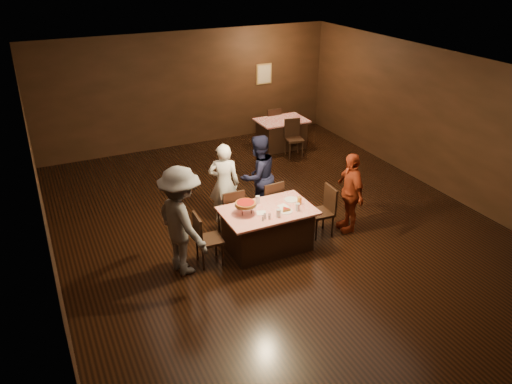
% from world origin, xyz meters
% --- Properties ---
extents(room, '(10.00, 10.04, 3.02)m').
position_xyz_m(room, '(0.00, 0.01, 2.14)').
color(room, black).
rests_on(room, ground).
extents(main_table, '(1.60, 1.00, 0.77)m').
position_xyz_m(main_table, '(-0.49, -0.64, 0.39)').
color(main_table, red).
rests_on(main_table, ground).
extents(back_table, '(1.30, 0.90, 0.77)m').
position_xyz_m(back_table, '(2.09, 3.68, 0.39)').
color(back_table, '#A30A16').
rests_on(back_table, ground).
extents(chair_far_left, '(0.42, 0.42, 0.95)m').
position_xyz_m(chair_far_left, '(-0.89, 0.11, 0.47)').
color(chair_far_left, black).
rests_on(chair_far_left, ground).
extents(chair_far_right, '(0.45, 0.45, 0.95)m').
position_xyz_m(chair_far_right, '(-0.09, 0.11, 0.47)').
color(chair_far_right, black).
rests_on(chair_far_right, ground).
extents(chair_end_left, '(0.44, 0.44, 0.95)m').
position_xyz_m(chair_end_left, '(-1.59, -0.64, 0.47)').
color(chair_end_left, black).
rests_on(chair_end_left, ground).
extents(chair_end_right, '(0.44, 0.44, 0.95)m').
position_xyz_m(chair_end_right, '(0.61, -0.64, 0.47)').
color(chair_end_right, black).
rests_on(chair_end_right, ground).
extents(chair_back_near, '(0.48, 0.48, 0.95)m').
position_xyz_m(chair_back_near, '(2.09, 2.98, 0.47)').
color(chair_back_near, black).
rests_on(chair_back_near, ground).
extents(chair_back_far, '(0.42, 0.42, 0.95)m').
position_xyz_m(chair_back_far, '(2.09, 4.28, 0.47)').
color(chair_back_far, black).
rests_on(chair_back_far, ground).
extents(diner_white_jacket, '(0.70, 0.60, 1.62)m').
position_xyz_m(diner_white_jacket, '(-0.81, 0.60, 0.81)').
color(diner_white_jacket, white).
rests_on(diner_white_jacket, ground).
extents(diner_navy_hoodie, '(0.95, 0.83, 1.67)m').
position_xyz_m(diner_navy_hoodie, '(-0.09, 0.58, 0.84)').
color(diner_navy_hoodie, black).
rests_on(diner_navy_hoodie, ground).
extents(diner_grey_knit, '(0.96, 1.33, 1.86)m').
position_xyz_m(diner_grey_knit, '(-2.05, -0.65, 0.93)').
color(diner_grey_knit, slate).
rests_on(diner_grey_knit, ground).
extents(diner_red_shirt, '(0.52, 0.96, 1.55)m').
position_xyz_m(diner_red_shirt, '(1.19, -0.69, 0.78)').
color(diner_red_shirt, maroon).
rests_on(diner_red_shirt, ground).
extents(pizza_stand, '(0.38, 0.38, 0.22)m').
position_xyz_m(pizza_stand, '(-0.89, -0.59, 0.95)').
color(pizza_stand, black).
rests_on(pizza_stand, main_table).
extents(plate_with_slice, '(0.25, 0.25, 0.06)m').
position_xyz_m(plate_with_slice, '(-0.24, -0.82, 0.80)').
color(plate_with_slice, white).
rests_on(plate_with_slice, main_table).
extents(plate_empty, '(0.25, 0.25, 0.01)m').
position_xyz_m(plate_empty, '(0.06, -0.49, 0.78)').
color(plate_empty, white).
rests_on(plate_empty, main_table).
extents(glass_front_left, '(0.08, 0.08, 0.14)m').
position_xyz_m(glass_front_left, '(-0.44, -0.94, 0.84)').
color(glass_front_left, silver).
rests_on(glass_front_left, main_table).
extents(glass_front_right, '(0.08, 0.08, 0.14)m').
position_xyz_m(glass_front_right, '(-0.04, -0.89, 0.84)').
color(glass_front_right, silver).
rests_on(glass_front_right, main_table).
extents(glass_amber, '(0.08, 0.08, 0.14)m').
position_xyz_m(glass_amber, '(0.11, -0.69, 0.84)').
color(glass_amber, '#BF7F26').
rests_on(glass_amber, main_table).
extents(glass_back, '(0.08, 0.08, 0.14)m').
position_xyz_m(glass_back, '(-0.54, -0.34, 0.84)').
color(glass_back, silver).
rests_on(glass_back, main_table).
extents(condiments, '(0.17, 0.10, 0.09)m').
position_xyz_m(condiments, '(-0.67, -0.92, 0.82)').
color(condiments, silver).
rests_on(condiments, main_table).
extents(napkin_center, '(0.19, 0.19, 0.01)m').
position_xyz_m(napkin_center, '(-0.19, -0.64, 0.77)').
color(napkin_center, white).
rests_on(napkin_center, main_table).
extents(napkin_left, '(0.21, 0.21, 0.01)m').
position_xyz_m(napkin_left, '(-0.64, -0.69, 0.77)').
color(napkin_left, white).
rests_on(napkin_left, main_table).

